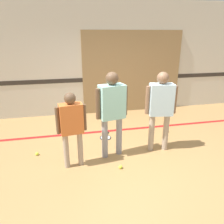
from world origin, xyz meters
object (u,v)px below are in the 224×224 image
object	(u,v)px
person_student_left	(72,123)
tennis_ball_stray_right	(37,154)
person_student_right	(161,104)
tennis_ball_by_spare_racket	(118,139)
racket_spare_on_floor	(106,137)
tennis_ball_near_instructor	(121,167)
person_instructor	(112,106)
tennis_ball_stray_left	(167,131)

from	to	relation	value
person_student_left	tennis_ball_stray_right	size ratio (longest dim) A/B	21.09
person_student_right	tennis_ball_by_spare_racket	bearing A→B (deg)	-28.73
racket_spare_on_floor	tennis_ball_stray_right	bearing A→B (deg)	132.37
tennis_ball_by_spare_racket	tennis_ball_near_instructor	bearing A→B (deg)	-101.17
person_student_left	tennis_ball_near_instructor	distance (m)	1.19
person_student_right	tennis_ball_by_spare_racket	world-z (taller)	person_student_right
person_student_right	person_instructor	bearing A→B (deg)	9.90
racket_spare_on_floor	tennis_ball_near_instructor	world-z (taller)	tennis_ball_near_instructor
tennis_ball_stray_left	person_student_left	bearing A→B (deg)	-157.02
person_student_right	tennis_ball_stray_left	distance (m)	1.36
tennis_ball_by_spare_racket	person_student_right	bearing A→B (deg)	-37.33
racket_spare_on_floor	tennis_ball_stray_left	size ratio (longest dim) A/B	7.26
person_instructor	tennis_ball_stray_left	distance (m)	2.01
person_instructor	tennis_ball_near_instructor	world-z (taller)	person_instructor
person_instructor	tennis_ball_stray_right	size ratio (longest dim) A/B	25.29
racket_spare_on_floor	tennis_ball_stray_right	distance (m)	1.57
person_student_right	tennis_ball_near_instructor	distance (m)	1.45
person_student_left	tennis_ball_stray_right	xyz separation A→B (m)	(-0.72, 0.52, -0.83)
person_student_left	tennis_ball_near_instructor	size ratio (longest dim) A/B	21.09
person_student_right	tennis_ball_stray_right	world-z (taller)	person_student_right
tennis_ball_near_instructor	tennis_ball_stray_left	xyz separation A→B (m)	(1.52, 1.26, 0.00)
person_student_right	tennis_ball_stray_left	xyz separation A→B (m)	(0.58, 0.75, -0.98)
person_instructor	racket_spare_on_floor	bearing A→B (deg)	77.24
tennis_ball_stray_left	tennis_ball_stray_right	bearing A→B (deg)	-171.22
racket_spare_on_floor	tennis_ball_stray_right	size ratio (longest dim) A/B	7.26
racket_spare_on_floor	tennis_ball_stray_left	xyz separation A→B (m)	(1.55, -0.01, 0.02)
person_instructor	tennis_ball_near_instructor	size ratio (longest dim) A/B	25.29
person_student_right	tennis_ball_near_instructor	world-z (taller)	person_student_right
tennis_ball_by_spare_racket	person_student_left	bearing A→B (deg)	-142.29
person_instructor	racket_spare_on_floor	size ratio (longest dim) A/B	3.49
racket_spare_on_floor	tennis_ball_stray_left	world-z (taller)	tennis_ball_stray_left
tennis_ball_stray_left	person_student_right	bearing A→B (deg)	-128.02
person_student_right	tennis_ball_stray_right	bearing A→B (deg)	2.20
person_instructor	person_student_left	bearing A→B (deg)	-175.69
tennis_ball_near_instructor	tennis_ball_by_spare_racket	size ratio (longest dim) A/B	1.00
person_instructor	person_student_right	world-z (taller)	person_instructor
person_instructor	tennis_ball_stray_left	xyz separation A→B (m)	(1.57, 0.77, -1.00)
racket_spare_on_floor	tennis_ball_by_spare_racket	world-z (taller)	tennis_ball_by_spare_racket
person_instructor	tennis_ball_near_instructor	bearing A→B (deg)	-95.78
person_student_right	tennis_ball_by_spare_racket	distance (m)	1.33
tennis_ball_near_instructor	tennis_ball_stray_left	world-z (taller)	same
racket_spare_on_floor	tennis_ball_by_spare_racket	bearing A→B (deg)	-105.62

